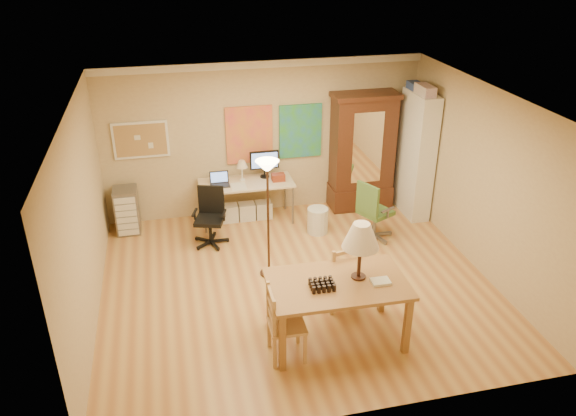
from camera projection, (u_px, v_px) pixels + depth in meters
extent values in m
plane|color=#B0723E|center=(297.00, 284.00, 8.11)|extent=(5.50, 5.50, 0.00)
cube|color=white|center=(262.00, 64.00, 9.08)|extent=(5.50, 0.08, 0.12)
cube|color=tan|center=(141.00, 140.00, 9.19)|extent=(0.90, 0.04, 0.62)
cube|color=gold|center=(249.00, 135.00, 9.57)|extent=(0.80, 0.04, 1.00)
cube|color=teal|center=(300.00, 131.00, 9.75)|extent=(0.75, 0.04, 0.95)
cube|color=brown|center=(337.00, 284.00, 6.68)|extent=(1.68, 1.03, 0.04)
cube|color=brown|center=(282.00, 342.00, 6.36)|extent=(0.08, 0.08, 0.79)
cube|color=brown|center=(407.00, 326.00, 6.63)|extent=(0.08, 0.08, 0.79)
cube|color=brown|center=(270.00, 299.00, 7.10)|extent=(0.08, 0.08, 0.79)
cube|color=brown|center=(382.00, 286.00, 7.37)|extent=(0.08, 0.08, 0.79)
cylinder|color=black|center=(358.00, 276.00, 6.76)|extent=(0.18, 0.18, 0.02)
cylinder|color=black|center=(359.00, 262.00, 6.67)|extent=(0.04, 0.04, 0.44)
cone|color=beige|center=(361.00, 235.00, 6.51)|extent=(0.44, 0.44, 0.31)
cube|color=silver|center=(381.00, 281.00, 6.65)|extent=(0.23, 0.17, 0.03)
cube|color=black|center=(322.00, 285.00, 6.54)|extent=(0.32, 0.25, 0.09)
cube|color=tan|center=(339.00, 275.00, 7.48)|extent=(0.52, 0.50, 0.04)
cube|color=tan|center=(345.00, 280.00, 7.81)|extent=(0.05, 0.05, 0.44)
cube|color=tan|center=(320.00, 286.00, 7.67)|extent=(0.05, 0.05, 0.44)
cube|color=tan|center=(358.00, 294.00, 7.51)|extent=(0.05, 0.05, 0.44)
cube|color=tan|center=(332.00, 300.00, 7.37)|extent=(0.05, 0.05, 0.44)
cube|color=tan|center=(360.00, 262.00, 7.29)|extent=(0.05, 0.05, 0.51)
cube|color=tan|center=(333.00, 269.00, 7.15)|extent=(0.05, 0.05, 0.51)
cube|color=tan|center=(347.00, 262.00, 7.20)|extent=(0.39, 0.10, 0.05)
cube|color=tan|center=(287.00, 325.00, 6.56)|extent=(0.43, 0.45, 0.04)
cube|color=tan|center=(305.00, 349.00, 6.53)|extent=(0.04, 0.04, 0.43)
cube|color=tan|center=(298.00, 328.00, 6.86)|extent=(0.04, 0.04, 0.43)
cube|color=tan|center=(275.00, 353.00, 6.46)|extent=(0.04, 0.04, 0.43)
cube|color=tan|center=(269.00, 332.00, 6.79)|extent=(0.04, 0.04, 0.43)
cube|color=tan|center=(274.00, 319.00, 6.24)|extent=(0.04, 0.04, 0.50)
cube|color=tan|center=(268.00, 299.00, 6.58)|extent=(0.04, 0.04, 0.50)
cube|color=tan|center=(271.00, 305.00, 6.39)|extent=(0.04, 0.38, 0.05)
cylinder|color=#3C2518|center=(269.00, 273.00, 8.34)|extent=(0.27, 0.27, 0.03)
cylinder|color=#3C2518|center=(268.00, 222.00, 7.96)|extent=(0.03, 0.03, 1.70)
cone|color=#FFE0A5|center=(267.00, 165.00, 7.57)|extent=(0.33, 0.33, 0.13)
cube|color=#C3AA8F|center=(246.00, 183.00, 9.57)|extent=(1.60, 0.70, 0.03)
cylinder|color=slate|center=(205.00, 214.00, 9.32)|extent=(0.04, 0.04, 0.70)
cylinder|color=slate|center=(293.00, 205.00, 9.62)|extent=(0.04, 0.04, 0.70)
cylinder|color=slate|center=(202.00, 199.00, 9.84)|extent=(0.04, 0.04, 0.70)
cylinder|color=slate|center=(285.00, 191.00, 10.14)|extent=(0.04, 0.04, 0.70)
cube|color=black|center=(220.00, 185.00, 9.42)|extent=(0.32, 0.22, 0.02)
cube|color=black|center=(219.00, 176.00, 9.52)|extent=(0.32, 0.06, 0.21)
cube|color=black|center=(264.00, 160.00, 9.62)|extent=(0.50, 0.04, 0.32)
cone|color=beige|center=(242.00, 164.00, 9.50)|extent=(0.20, 0.20, 0.12)
cube|color=silver|center=(239.00, 186.00, 9.40)|extent=(0.25, 0.32, 0.01)
cube|color=maroon|center=(278.00, 177.00, 9.60)|extent=(0.22, 0.16, 0.12)
cube|color=white|center=(230.00, 213.00, 9.80)|extent=(0.28, 0.24, 0.30)
cube|color=white|center=(247.00, 211.00, 9.86)|extent=(0.28, 0.24, 0.30)
cube|color=silver|center=(264.00, 210.00, 9.92)|extent=(0.28, 0.24, 0.30)
cylinder|color=black|center=(210.00, 232.00, 9.04)|extent=(0.05, 0.05, 0.36)
cube|color=black|center=(210.00, 220.00, 8.95)|extent=(0.54, 0.53, 0.06)
cube|color=black|center=(211.00, 199.00, 9.00)|extent=(0.41, 0.17, 0.47)
cube|color=black|center=(194.00, 212.00, 8.91)|extent=(0.12, 0.27, 0.03)
cube|color=black|center=(224.00, 214.00, 8.87)|extent=(0.12, 0.27, 0.03)
cylinder|color=slate|center=(375.00, 224.00, 9.23)|extent=(0.06, 0.06, 0.39)
cube|color=#3F662E|center=(376.00, 212.00, 9.13)|extent=(0.61, 0.62, 0.07)
cube|color=#3F662E|center=(368.00, 199.00, 8.88)|extent=(0.24, 0.43, 0.51)
cube|color=slate|center=(388.00, 210.00, 8.89)|extent=(0.28, 0.16, 0.03)
cube|color=slate|center=(365.00, 199.00, 9.25)|extent=(0.28, 0.16, 0.03)
cube|color=slate|center=(127.00, 210.00, 9.37)|extent=(0.39, 0.44, 0.77)
cube|color=silver|center=(127.00, 216.00, 9.17)|extent=(0.33, 0.02, 0.66)
cube|color=#3B2110|center=(362.00, 154.00, 9.95)|extent=(1.07, 0.49, 2.05)
cube|color=#3B2110|center=(359.00, 195.00, 10.31)|extent=(1.11, 0.53, 0.41)
cube|color=white|center=(368.00, 148.00, 9.65)|extent=(0.54, 0.01, 1.27)
cube|color=#3B2110|center=(366.00, 95.00, 9.48)|extent=(1.15, 0.55, 0.08)
cube|color=white|center=(416.00, 155.00, 9.70)|extent=(0.33, 0.88, 2.19)
cube|color=#993333|center=(414.00, 189.00, 9.80)|extent=(0.20, 0.44, 0.26)
cube|color=#334C99|center=(413.00, 111.00, 9.56)|extent=(0.20, 0.31, 0.22)
cylinder|color=silver|center=(318.00, 220.00, 9.40)|extent=(0.35, 0.35, 0.44)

